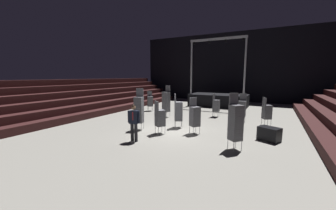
{
  "coord_description": "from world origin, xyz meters",
  "views": [
    {
      "loc": [
        4.79,
        -9.58,
        2.97
      ],
      "look_at": [
        -0.29,
        0.0,
        1.4
      ],
      "focal_mm": 21.37,
      "sensor_mm": 36.0,
      "label": 1
    }
  ],
  "objects_px": {
    "chair_stack_mid_centre": "(242,108)",
    "chair_stack_rear_centre": "(160,117)",
    "chair_stack_mid_right": "(267,111)",
    "stage_riser": "(218,99)",
    "chair_stack_front_right": "(178,111)",
    "chair_stack_aisle_right": "(150,101)",
    "equipment_road_case": "(269,134)",
    "chair_stack_rear_left": "(195,116)",
    "chair_stack_aisle_left": "(216,105)",
    "chair_stack_front_left": "(166,101)",
    "chair_stack_rear_right": "(236,122)",
    "man_with_tie": "(134,121)",
    "chair_stack_mid_left": "(139,109)"
  },
  "relations": [
    {
      "from": "chair_stack_mid_right",
      "to": "chair_stack_mid_centre",
      "type": "distance_m",
      "value": 1.43
    },
    {
      "from": "chair_stack_aisle_left",
      "to": "chair_stack_aisle_right",
      "type": "distance_m",
      "value": 5.68
    },
    {
      "from": "chair_stack_mid_right",
      "to": "chair_stack_aisle_left",
      "type": "bearing_deg",
      "value": -138.38
    },
    {
      "from": "chair_stack_front_right",
      "to": "chair_stack_mid_right",
      "type": "bearing_deg",
      "value": 93.68
    },
    {
      "from": "chair_stack_front_left",
      "to": "chair_stack_front_right",
      "type": "bearing_deg",
      "value": 145.66
    },
    {
      "from": "man_with_tie",
      "to": "chair_stack_aisle_right",
      "type": "distance_m",
      "value": 8.2
    },
    {
      "from": "man_with_tie",
      "to": "chair_stack_mid_right",
      "type": "relative_size",
      "value": 1.0
    },
    {
      "from": "chair_stack_mid_centre",
      "to": "equipment_road_case",
      "type": "bearing_deg",
      "value": 116.6
    },
    {
      "from": "chair_stack_front_left",
      "to": "chair_stack_rear_centre",
      "type": "height_order",
      "value": "chair_stack_front_left"
    },
    {
      "from": "chair_stack_mid_right",
      "to": "chair_stack_mid_centre",
      "type": "height_order",
      "value": "chair_stack_mid_centre"
    },
    {
      "from": "chair_stack_mid_right",
      "to": "stage_riser",
      "type": "bearing_deg",
      "value": -174.38
    },
    {
      "from": "chair_stack_mid_left",
      "to": "chair_stack_rear_left",
      "type": "xyz_separation_m",
      "value": [
        3.0,
        0.71,
        -0.21
      ]
    },
    {
      "from": "stage_riser",
      "to": "chair_stack_mid_centre",
      "type": "xyz_separation_m",
      "value": [
        3.09,
        -6.43,
        0.23
      ]
    },
    {
      "from": "chair_stack_aisle_left",
      "to": "equipment_road_case",
      "type": "distance_m",
      "value": 5.67
    },
    {
      "from": "chair_stack_mid_left",
      "to": "chair_stack_mid_right",
      "type": "relative_size",
      "value": 1.35
    },
    {
      "from": "chair_stack_mid_right",
      "to": "chair_stack_rear_left",
      "type": "bearing_deg",
      "value": -70.33
    },
    {
      "from": "chair_stack_rear_left",
      "to": "equipment_road_case",
      "type": "distance_m",
      "value": 3.56
    },
    {
      "from": "chair_stack_front_left",
      "to": "chair_stack_mid_right",
      "type": "distance_m",
      "value": 6.58
    },
    {
      "from": "chair_stack_rear_centre",
      "to": "chair_stack_rear_left",
      "type": "bearing_deg",
      "value": 61.95
    },
    {
      "from": "chair_stack_mid_left",
      "to": "chair_stack_mid_centre",
      "type": "bearing_deg",
      "value": -153.17
    },
    {
      "from": "chair_stack_mid_centre",
      "to": "chair_stack_rear_centre",
      "type": "bearing_deg",
      "value": 52.72
    },
    {
      "from": "chair_stack_rear_right",
      "to": "chair_stack_rear_centre",
      "type": "distance_m",
      "value": 3.9
    },
    {
      "from": "chair_stack_mid_left",
      "to": "chair_stack_mid_right",
      "type": "distance_m",
      "value": 7.63
    },
    {
      "from": "chair_stack_mid_centre",
      "to": "chair_stack_mid_left",
      "type": "bearing_deg",
      "value": 42.2
    },
    {
      "from": "chair_stack_rear_right",
      "to": "chair_stack_front_right",
      "type": "bearing_deg",
      "value": -78.89
    },
    {
      "from": "chair_stack_front_left",
      "to": "chair_stack_mid_centre",
      "type": "distance_m",
      "value": 5.17
    },
    {
      "from": "chair_stack_front_left",
      "to": "chair_stack_rear_right",
      "type": "bearing_deg",
      "value": 155.33
    },
    {
      "from": "stage_riser",
      "to": "chair_stack_mid_right",
      "type": "bearing_deg",
      "value": -55.18
    },
    {
      "from": "chair_stack_front_right",
      "to": "chair_stack_rear_right",
      "type": "height_order",
      "value": "chair_stack_rear_right"
    },
    {
      "from": "chair_stack_mid_left",
      "to": "chair_stack_aisle_left",
      "type": "bearing_deg",
      "value": -133.12
    },
    {
      "from": "chair_stack_front_left",
      "to": "chair_stack_mid_right",
      "type": "bearing_deg",
      "value": -160.29
    },
    {
      "from": "stage_riser",
      "to": "chair_stack_mid_left",
      "type": "distance_m",
      "value": 11.03
    },
    {
      "from": "chair_stack_mid_right",
      "to": "chair_stack_aisle_right",
      "type": "bearing_deg",
      "value": -125.87
    },
    {
      "from": "stage_riser",
      "to": "equipment_road_case",
      "type": "distance_m",
      "value": 10.76
    },
    {
      "from": "man_with_tie",
      "to": "chair_stack_front_left",
      "type": "height_order",
      "value": "chair_stack_front_left"
    },
    {
      "from": "stage_riser",
      "to": "equipment_road_case",
      "type": "relative_size",
      "value": 7.11
    },
    {
      "from": "chair_stack_mid_centre",
      "to": "equipment_road_case",
      "type": "height_order",
      "value": "chair_stack_mid_centre"
    },
    {
      "from": "stage_riser",
      "to": "chair_stack_rear_left",
      "type": "bearing_deg",
      "value": -82.82
    },
    {
      "from": "chair_stack_front_right",
      "to": "stage_riser",
      "type": "bearing_deg",
      "value": 150.63
    },
    {
      "from": "chair_stack_aisle_left",
      "to": "equipment_road_case",
      "type": "bearing_deg",
      "value": 41.12
    },
    {
      "from": "stage_riser",
      "to": "chair_stack_front_right",
      "type": "bearing_deg",
      "value": -90.06
    },
    {
      "from": "stage_riser",
      "to": "chair_stack_rear_right",
      "type": "bearing_deg",
      "value": -73.05
    },
    {
      "from": "chair_stack_rear_centre",
      "to": "chair_stack_aisle_left",
      "type": "relative_size",
      "value": 1.0
    },
    {
      "from": "chair_stack_front_left",
      "to": "chair_stack_mid_right",
      "type": "relative_size",
      "value": 1.35
    },
    {
      "from": "chair_stack_rear_centre",
      "to": "chair_stack_aisle_right",
      "type": "height_order",
      "value": "same"
    },
    {
      "from": "chair_stack_mid_centre",
      "to": "chair_stack_rear_right",
      "type": "relative_size",
      "value": 0.82
    },
    {
      "from": "chair_stack_mid_right",
      "to": "chair_stack_rear_left",
      "type": "distance_m",
      "value": 4.9
    },
    {
      "from": "chair_stack_front_left",
      "to": "chair_stack_aisle_right",
      "type": "height_order",
      "value": "chair_stack_front_left"
    },
    {
      "from": "chair_stack_rear_centre",
      "to": "equipment_road_case",
      "type": "relative_size",
      "value": 1.9
    },
    {
      "from": "chair_stack_mid_centre",
      "to": "chair_stack_aisle_right",
      "type": "bearing_deg",
      "value": -8.16
    }
  ]
}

